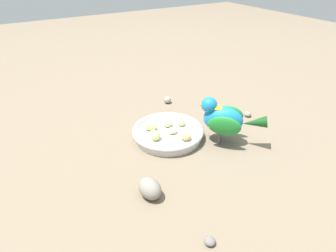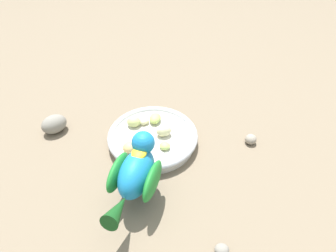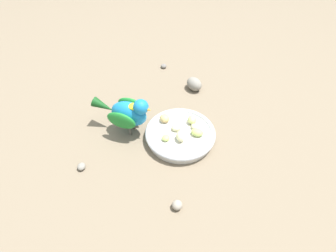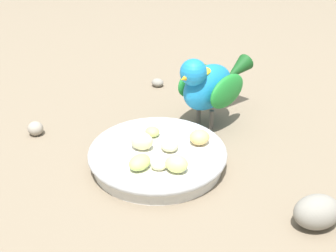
# 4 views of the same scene
# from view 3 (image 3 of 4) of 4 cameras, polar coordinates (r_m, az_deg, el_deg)

# --- Properties ---
(ground_plane) EXTENTS (4.00, 4.00, 0.00)m
(ground_plane) POSITION_cam_3_polar(r_m,az_deg,el_deg) (0.89, 3.95, -3.10)
(ground_plane) COLOR #756651
(feeding_bowl) EXTENTS (0.21, 0.21, 0.03)m
(feeding_bowl) POSITION_cam_3_polar(r_m,az_deg,el_deg) (0.89, 2.42, -1.69)
(feeding_bowl) COLOR beige
(feeding_bowl) RESTS_ON ground_plane
(apple_piece_0) EXTENTS (0.03, 0.03, 0.02)m
(apple_piece_0) POSITION_cam_3_polar(r_m,az_deg,el_deg) (0.88, 1.62, -0.27)
(apple_piece_0) COLOR beige
(apple_piece_0) RESTS_ON feeding_bowl
(apple_piece_1) EXTENTS (0.04, 0.04, 0.03)m
(apple_piece_1) POSITION_cam_3_polar(r_m,az_deg,el_deg) (0.85, 2.49, -2.04)
(apple_piece_1) COLOR beige
(apple_piece_1) RESTS_ON feeding_bowl
(apple_piece_2) EXTENTS (0.04, 0.04, 0.02)m
(apple_piece_2) POSITION_cam_3_polar(r_m,az_deg,el_deg) (0.91, -0.64, 1.54)
(apple_piece_2) COLOR tan
(apple_piece_2) RESTS_ON feeding_bowl
(apple_piece_3) EXTENTS (0.05, 0.05, 0.02)m
(apple_piece_3) POSITION_cam_3_polar(r_m,az_deg,el_deg) (0.87, 5.76, -1.26)
(apple_piece_3) COLOR #B2CC66
(apple_piece_3) RESTS_ON feeding_bowl
(apple_piece_4) EXTENTS (0.04, 0.04, 0.03)m
(apple_piece_4) POSITION_cam_3_polar(r_m,az_deg,el_deg) (0.90, 4.77, 1.26)
(apple_piece_4) COLOR #C6D17A
(apple_piece_4) RESTS_ON feeding_bowl
(apple_piece_5) EXTENTS (0.03, 0.02, 0.01)m
(apple_piece_5) POSITION_cam_3_polar(r_m,az_deg,el_deg) (0.89, 5.13, -0.14)
(apple_piece_5) COLOR beige
(apple_piece_5) RESTS_ON feeding_bowl
(apple_piece_6) EXTENTS (0.03, 0.03, 0.02)m
(apple_piece_6) POSITION_cam_3_polar(r_m,az_deg,el_deg) (0.86, -0.43, -2.33)
(apple_piece_6) COLOR #B2CC66
(apple_piece_6) RESTS_ON feeding_bowl
(parrot) EXTENTS (0.16, 0.15, 0.14)m
(parrot) POSITION_cam_3_polar(r_m,az_deg,el_deg) (0.87, -7.92, 2.69)
(parrot) COLOR #59544C
(parrot) RESTS_ON ground_plane
(rock_large) EXTENTS (0.07, 0.05, 0.05)m
(rock_large) POSITION_cam_3_polar(r_m,az_deg,el_deg) (1.06, 5.16, 8.21)
(rock_large) COLOR gray
(rock_large) RESTS_ON ground_plane
(pebble_0) EXTENTS (0.04, 0.04, 0.02)m
(pebble_0) POSITION_cam_3_polar(r_m,az_deg,el_deg) (0.75, 1.80, -15.24)
(pebble_0) COLOR gray
(pebble_0) RESTS_ON ground_plane
(pebble_1) EXTENTS (0.03, 0.02, 0.01)m
(pebble_1) POSITION_cam_3_polar(r_m,az_deg,el_deg) (1.18, -0.85, 11.67)
(pebble_1) COLOR slate
(pebble_1) RESTS_ON ground_plane
(pebble_2) EXTENTS (0.03, 0.03, 0.02)m
(pebble_2) POSITION_cam_3_polar(r_m,az_deg,el_deg) (0.85, -16.62, -7.63)
(pebble_2) COLOR gray
(pebble_2) RESTS_ON ground_plane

